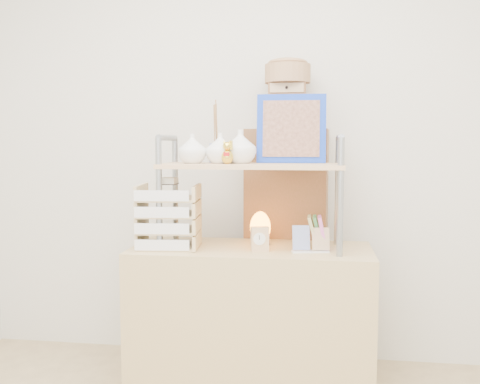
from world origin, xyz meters
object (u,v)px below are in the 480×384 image
(desk, at_px, (251,320))
(letter_tray, at_px, (168,220))
(cabinet, at_px, (286,249))
(salt_lamp, at_px, (260,228))

(desk, relative_size, letter_tray, 3.41)
(cabinet, bearing_deg, desk, -109.29)
(desk, relative_size, salt_lamp, 6.88)
(desk, height_order, letter_tray, letter_tray)
(cabinet, distance_m, salt_lamp, 0.36)
(desk, relative_size, cabinet, 0.89)
(letter_tray, relative_size, salt_lamp, 2.02)
(cabinet, relative_size, letter_tray, 3.83)
(cabinet, bearing_deg, salt_lamp, -108.30)
(cabinet, height_order, letter_tray, cabinet)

